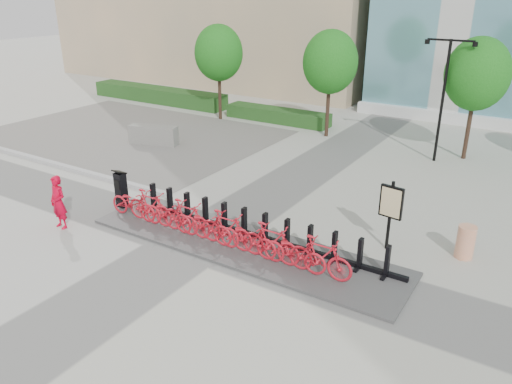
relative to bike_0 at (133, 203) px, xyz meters
The scene contains 26 objects.
ground 2.66m from the bike_0, ahead, with size 120.00×120.00×0.00m, color #A6A696.
gravel_patch 10.24m from the bike_0, 136.39° to the left, with size 14.00×14.00×0.00m, color #615D59.
curb 7.67m from the bike_0, 165.24° to the left, with size 14.00×0.25×0.15m, color #A7A7A7.
hedge_a 17.71m from the bike_0, 130.07° to the left, with size 10.00×1.40×0.90m, color #124014.
hedge_b 13.47m from the bike_0, 100.27° to the left, with size 6.00×1.20×0.70m, color #124014.
tree_0 13.55m from the bike_0, 114.14° to the left, with size 2.60×2.60×5.10m.
tree_1 12.47m from the bike_0, 84.78° to the left, with size 2.60×2.60×5.10m.
tree_2 14.57m from the bike_0, 57.76° to the left, with size 2.60×2.60×5.10m.
streetlamp 13.13m from the bike_0, 59.15° to the left, with size 2.00×0.20×5.00m.
dock_pad 3.95m from the bike_0, ahead, with size 9.60×2.40×0.08m, color #474747.
dock_rail_posts 4.05m from the bike_0, 11.77° to the left, with size 8.02×0.50×0.85m, color black, non-canonical shape.
bike_0 is the anchor object (origin of this frame).
bike_1 0.72m from the bike_0, ahead, with size 0.50×1.76×1.06m, color red.
bike_2 1.44m from the bike_0, ahead, with size 0.63×1.82×0.95m, color red.
bike_3 2.16m from the bike_0, ahead, with size 0.50×1.76×1.06m, color red.
bike_4 2.88m from the bike_0, ahead, with size 0.63×1.82×0.95m, color red.
bike_5 3.60m from the bike_0, ahead, with size 0.50×1.76×1.06m, color red.
bike_6 4.32m from the bike_0, ahead, with size 0.63×1.82×0.95m, color red.
bike_7 5.04m from the bike_0, ahead, with size 0.50×1.76×1.06m, color red.
bike_8 5.76m from the bike_0, ahead, with size 0.63×1.82×0.95m, color red.
bike_9 6.48m from the bike_0, ahead, with size 0.50×1.76×1.06m, color red.
kiosk 1.04m from the bike_0, 157.19° to the left, with size 0.42×0.36×1.30m.
worker_red 2.21m from the bike_0, 133.22° to the right, with size 0.61×0.40×1.68m, color red.
construction_barrel 9.87m from the bike_0, 18.20° to the left, with size 0.49×0.49×0.94m, color #D94600.
jersey_barrier 8.28m from the bike_0, 128.77° to the left, with size 2.28×0.62×0.88m, color gray.
map_sign 7.85m from the bike_0, 18.21° to the left, with size 0.67×0.21×2.03m.
Camera 1 is at (8.36, -10.15, 6.90)m, focal length 35.00 mm.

